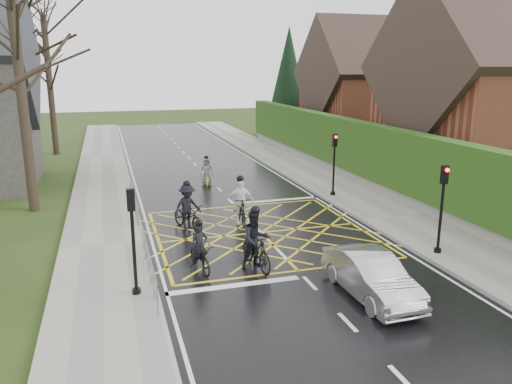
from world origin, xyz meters
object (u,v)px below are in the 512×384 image
cyclist_front (241,206)px  car (371,276)px  cyclist_back (256,245)px  cyclist_rear (200,254)px  cyclist_lead (207,175)px  cyclist_mid (188,212)px

cyclist_front → car: size_ratio=0.55×
cyclist_back → car: (2.54, -2.95, -0.16)m
cyclist_rear → cyclist_front: 5.03m
cyclist_lead → car: cyclist_lead is taller
cyclist_rear → cyclist_front: cyclist_front is taller
cyclist_rear → car: 5.43m
car → cyclist_mid: bearing=117.0°
cyclist_back → cyclist_rear: bearing=160.5°
cyclist_rear → cyclist_front: size_ratio=0.86×
cyclist_front → cyclist_lead: (0.06, 7.51, -0.20)m
cyclist_back → cyclist_lead: 12.23m
cyclist_lead → car: (1.72, -15.15, 0.07)m
cyclist_mid → car: cyclist_mid is taller
cyclist_lead → car: size_ratio=0.45×
cyclist_lead → cyclist_back: bearing=-86.2°
cyclist_rear → cyclist_mid: 4.30m
cyclist_lead → cyclist_mid: bearing=-99.2°
cyclist_rear → cyclist_back: (1.77, -0.35, 0.24)m
cyclist_back → car: bearing=-57.8°
cyclist_rear → cyclist_lead: size_ratio=1.04×
cyclist_back → cyclist_lead: cyclist_back is taller
cyclist_mid → cyclist_lead: cyclist_mid is taller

